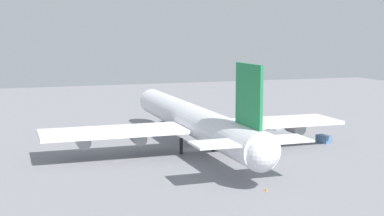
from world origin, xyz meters
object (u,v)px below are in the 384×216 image
cargo_container_fore (275,126)px  safety_cone_nose (154,123)px  catering_truck (170,118)px  cargo_container_aft (324,139)px  safety_cone_tail (266,189)px  cargo_airplane (193,120)px

cargo_container_fore → safety_cone_nose: size_ratio=4.30×
catering_truck → cargo_container_aft: (-38.28, -24.58, -0.27)m
catering_truck → cargo_container_aft: size_ratio=1.43×
cargo_container_fore → cargo_container_aft: (-17.97, -2.81, -0.11)m
cargo_container_aft → safety_cone_nose: (35.52, 29.69, -0.49)m
catering_truck → cargo_container_fore: bearing=-133.0°
cargo_container_fore → safety_cone_tail: size_ratio=6.09×
cargo_container_aft → safety_cone_nose: bearing=39.9°
safety_cone_tail → cargo_airplane: bearing=1.9°
cargo_container_aft → safety_cone_tail: size_ratio=6.50×
cargo_container_fore → safety_cone_tail: cargo_container_fore is taller
catering_truck → cargo_container_fore: (-20.31, -21.77, -0.17)m
cargo_airplane → safety_cone_nose: bearing=-0.8°
cargo_airplane → catering_truck: (35.79, -5.57, -5.12)m
cargo_container_fore → cargo_container_aft: cargo_container_fore is taller
cargo_container_aft → safety_cone_nose: 46.30m
cargo_airplane → cargo_container_aft: (-2.49, -30.15, -5.39)m
cargo_container_aft → safety_cone_tail: cargo_container_aft is taller
catering_truck → safety_cone_tail: size_ratio=9.30×
catering_truck → cargo_container_fore: catering_truck is taller
cargo_container_aft → cargo_container_fore: bearing=8.9°
safety_cone_nose → safety_cone_tail: (-65.18, -0.60, -0.11)m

